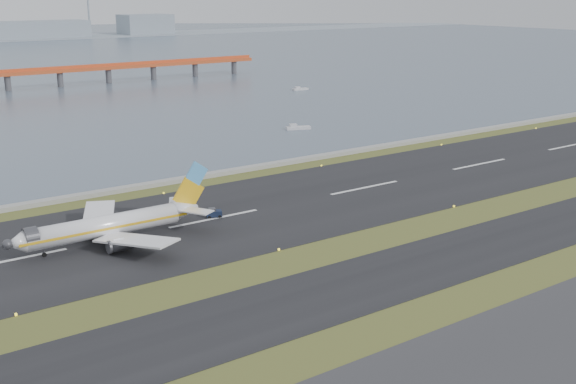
# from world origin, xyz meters

# --- Properties ---
(ground) EXTENTS (1000.00, 1000.00, 0.00)m
(ground) POSITION_xyz_m (0.00, 0.00, 0.00)
(ground) COLOR #35491A
(ground) RESTS_ON ground
(taxiway_strip) EXTENTS (1000.00, 18.00, 0.10)m
(taxiway_strip) POSITION_xyz_m (0.00, -12.00, 0.05)
(taxiway_strip) COLOR black
(taxiway_strip) RESTS_ON ground
(runway_strip) EXTENTS (1000.00, 45.00, 0.10)m
(runway_strip) POSITION_xyz_m (0.00, 30.00, 0.05)
(runway_strip) COLOR black
(runway_strip) RESTS_ON ground
(seawall) EXTENTS (1000.00, 2.50, 1.00)m
(seawall) POSITION_xyz_m (0.00, 60.00, 0.50)
(seawall) COLOR gray
(seawall) RESTS_ON ground
(red_pier) EXTENTS (260.00, 5.00, 10.20)m
(red_pier) POSITION_xyz_m (20.00, 250.00, 7.28)
(red_pier) COLOR #C34B21
(red_pier) RESTS_ON ground
(airliner) EXTENTS (38.52, 32.89, 12.80)m
(airliner) POSITION_xyz_m (-21.87, 28.36, 3.46)
(airliner) COLOR white
(airliner) RESTS_ON ground
(pushback_tug) EXTENTS (3.47, 2.73, 1.95)m
(pushback_tug) POSITION_xyz_m (0.41, 30.90, 0.95)
(pushback_tug) COLOR #121B32
(pushback_tug) RESTS_ON ground
(workboat_near) EXTENTS (8.41, 5.24, 1.95)m
(workboat_near) POSITION_xyz_m (70.59, 97.61, 0.62)
(workboat_near) COLOR silver
(workboat_near) RESTS_ON ground
(workboat_far) EXTENTS (7.65, 2.96, 1.82)m
(workboat_far) POSITION_xyz_m (128.84, 174.64, 0.57)
(workboat_far) COLOR silver
(workboat_far) RESTS_ON ground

